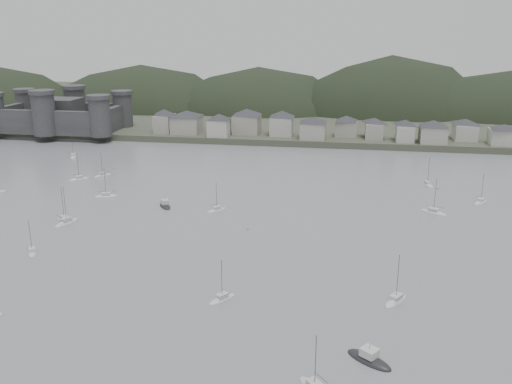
# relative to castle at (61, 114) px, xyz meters

# --- Properties ---
(ground) EXTENTS (900.00, 900.00, 0.00)m
(ground) POSITION_rel_castle_xyz_m (120.00, -179.80, -10.96)
(ground) COLOR slate
(ground) RESTS_ON ground
(far_shore_land) EXTENTS (900.00, 250.00, 3.00)m
(far_shore_land) POSITION_rel_castle_xyz_m (120.00, 115.20, -9.46)
(far_shore_land) COLOR #383D2D
(far_shore_land) RESTS_ON ground
(forested_ridge) EXTENTS (851.55, 103.94, 102.57)m
(forested_ridge) POSITION_rel_castle_xyz_m (124.83, 89.60, -22.25)
(forested_ridge) COLOR black
(forested_ridge) RESTS_ON ground
(castle) EXTENTS (66.00, 43.00, 20.00)m
(castle) POSITION_rel_castle_xyz_m (0.00, 0.00, 0.00)
(castle) COLOR #313133
(castle) RESTS_ON far_shore_land
(waterfront_town) EXTENTS (451.48, 28.46, 12.92)m
(waterfront_town) POSITION_rel_castle_xyz_m (170.59, 3.54, -2.30)
(waterfront_town) COLOR #9A968D
(waterfront_town) RESTS_ON far_shore_land
(sailboat_lead) EXTENTS (6.57, 7.56, 10.46)m
(sailboat_lead) POSITION_rel_castle_xyz_m (189.97, -84.60, -10.79)
(sailboat_lead) COLOR beige
(sailboat_lead) RESTS_ON ground
(moored_fleet) EXTENTS (266.77, 152.37, 13.36)m
(moored_fleet) POSITION_rel_castle_xyz_m (123.75, -119.95, -10.79)
(moored_fleet) COLOR beige
(moored_fleet) RESTS_ON ground
(motor_launch_near) EXTENTS (8.94, 7.79, 4.08)m
(motor_launch_near) POSITION_rel_castle_xyz_m (152.50, -180.83, -10.68)
(motor_launch_near) COLOR black
(motor_launch_near) RESTS_ON ground
(motor_launch_far) EXTENTS (6.58, 8.09, 3.87)m
(motor_launch_far) POSITION_rel_castle_xyz_m (91.07, -105.61, -10.67)
(motor_launch_far) COLOR black
(motor_launch_far) RESTS_ON ground
(mooring_buoys) EXTENTS (148.21, 139.20, 0.70)m
(mooring_buoys) POSITION_rel_castle_xyz_m (130.98, -108.55, -10.81)
(mooring_buoys) COLOR #CA7F43
(mooring_buoys) RESTS_ON ground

